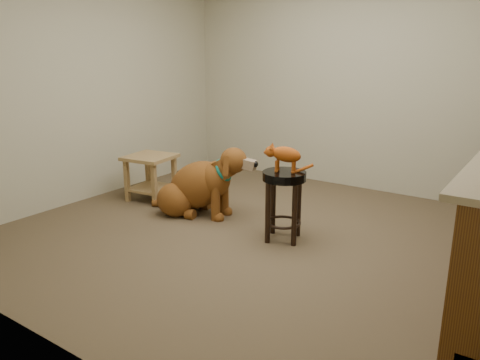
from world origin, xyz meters
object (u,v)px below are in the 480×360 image
Objects in this scene: side_table at (151,171)px; tabby_kitten at (284,155)px; golden_retriever at (199,187)px; padded_stool at (284,192)px.

tabby_kitten is (1.76, -0.17, 0.43)m from side_table.
golden_retriever is (0.75, -0.08, -0.04)m from side_table.
tabby_kitten is (-0.01, -0.00, 0.32)m from padded_stool.
padded_stool is 0.32m from tabby_kitten.
golden_retriever is (-1.03, 0.09, -0.15)m from padded_stool.
padded_stool reaches higher than side_table.
side_table is at bearing 174.51° from padded_stool.
tabby_kitten is at bearing -5.60° from side_table.
side_table is 1.82m from tabby_kitten.
padded_stool is 1.14× the size of side_table.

